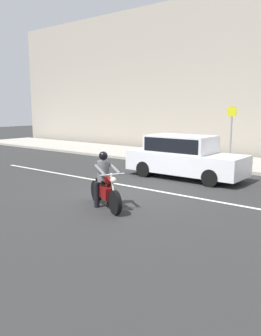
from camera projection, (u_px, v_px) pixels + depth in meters
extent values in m
plane|color=#2D2D2D|center=(131.00, 194.00, 11.46)|extent=(80.00, 80.00, 0.00)
cube|color=#A8A399|center=(229.00, 162.00, 17.61)|extent=(40.00, 4.40, 0.14)
cube|color=#A89E8E|center=(257.00, 74.00, 19.44)|extent=(40.00, 1.40, 9.35)
cube|color=silver|center=(164.00, 192.00, 11.72)|extent=(18.00, 0.14, 0.01)
cylinder|color=black|center=(115.00, 203.00, 9.23)|extent=(0.64, 0.39, 0.65)
cylinder|color=black|center=(96.00, 191.00, 10.51)|extent=(0.64, 0.39, 0.65)
cylinder|color=silver|center=(113.00, 188.00, 9.28)|extent=(0.35, 0.21, 0.79)
cube|color=maroon|center=(105.00, 192.00, 9.85)|extent=(0.83, 0.60, 0.32)
ellipsoid|color=maroon|center=(108.00, 180.00, 9.59)|extent=(0.54, 0.43, 0.22)
cube|color=black|center=(103.00, 181.00, 9.96)|extent=(0.57, 0.44, 0.10)
cylinder|color=silver|center=(112.00, 174.00, 9.27)|extent=(0.34, 0.65, 0.04)
sphere|color=silver|center=(113.00, 180.00, 9.22)|extent=(0.17, 0.17, 0.17)
cylinder|color=silver|center=(106.00, 193.00, 10.20)|extent=(0.66, 0.37, 0.07)
cylinder|color=black|center=(97.00, 195.00, 9.90)|extent=(0.20, 0.20, 0.72)
cylinder|color=black|center=(110.00, 193.00, 10.08)|extent=(0.20, 0.20, 0.72)
cylinder|color=slate|center=(103.00, 171.00, 9.86)|extent=(0.45, 0.45, 0.59)
cylinder|color=slate|center=(100.00, 170.00, 9.45)|extent=(0.65, 0.38, 0.24)
cylinder|color=slate|center=(115.00, 169.00, 9.64)|extent=(0.65, 0.38, 0.24)
sphere|color=tan|center=(103.00, 157.00, 9.77)|extent=(0.20, 0.20, 0.20)
sphere|color=black|center=(103.00, 156.00, 9.76)|extent=(0.25, 0.25, 0.25)
cube|color=silver|center=(185.00, 162.00, 13.96)|extent=(4.78, 1.76, 0.80)
cube|color=silver|center=(181.00, 144.00, 13.97)|extent=(2.63, 1.62, 0.68)
cube|color=black|center=(181.00, 144.00, 13.97)|extent=(2.42, 1.65, 0.54)
cylinder|color=black|center=(220.00, 175.00, 13.10)|extent=(0.64, 1.82, 0.64)
cylinder|color=black|center=(155.00, 166.00, 14.92)|extent=(0.64, 1.82, 0.64)
cylinder|color=gray|center=(231.00, 136.00, 16.12)|extent=(0.08, 0.08, 2.74)
cube|color=yellow|center=(232.00, 112.00, 15.90)|extent=(0.44, 0.03, 0.44)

